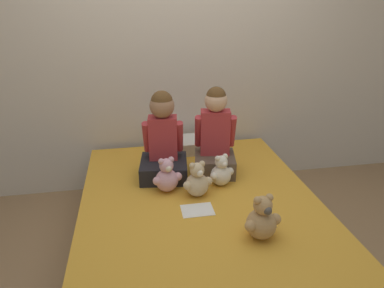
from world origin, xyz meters
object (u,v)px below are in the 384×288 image
at_px(bed, 200,226).
at_px(sign_card, 197,210).
at_px(child_on_left, 163,143).
at_px(pillow_at_headboard, 182,145).
at_px(child_on_right, 215,138).
at_px(teddy_bear_held_by_left_child, 167,177).
at_px(teddy_bear_at_foot_of_bed, 262,220).
at_px(teddy_bear_held_by_right_child, 221,172).
at_px(teddy_bear_between_children, 197,181).

height_order(bed, sign_card, sign_card).
bearing_deg(child_on_left, pillow_at_headboard, 71.21).
bearing_deg(child_on_right, bed, -105.01).
relative_size(teddy_bear_held_by_left_child, sign_card, 1.24).
distance_m(bed, sign_card, 0.25).
height_order(bed, child_on_right, child_on_right).
xyz_separation_m(bed, teddy_bear_held_by_left_child, (-0.21, 0.17, 0.33)).
relative_size(child_on_left, child_on_right, 0.98).
bearing_deg(pillow_at_headboard, teddy_bear_at_foot_of_bed, -78.22).
height_order(teddy_bear_held_by_right_child, teddy_bear_at_foot_of_bed, teddy_bear_at_foot_of_bed).
relative_size(child_on_left, pillow_at_headboard, 1.18).
height_order(child_on_left, teddy_bear_between_children, child_on_left).
distance_m(teddy_bear_held_by_right_child, pillow_at_headboard, 0.68).
bearing_deg(teddy_bear_held_by_right_child, teddy_bear_held_by_left_child, 160.72).
bearing_deg(child_on_right, teddy_bear_at_foot_of_bed, -74.60).
bearing_deg(teddy_bear_held_by_left_child, teddy_bear_at_foot_of_bed, -66.45).
xyz_separation_m(teddy_bear_held_by_left_child, teddy_bear_between_children, (0.20, -0.10, -0.00)).
height_order(teddy_bear_held_by_left_child, teddy_bear_held_by_right_child, teddy_bear_held_by_left_child).
bearing_deg(teddy_bear_held_by_left_child, teddy_bear_held_by_right_child, -12.14).
height_order(bed, teddy_bear_held_by_right_child, teddy_bear_held_by_right_child).
distance_m(pillow_at_headboard, sign_card, 0.95).
relative_size(child_on_left, teddy_bear_between_children, 2.58).
bearing_deg(child_on_left, teddy_bear_between_children, -52.46).
bearing_deg(child_on_left, teddy_bear_held_by_right_child, -22.00).
height_order(child_on_left, teddy_bear_at_foot_of_bed, child_on_left).
bearing_deg(pillow_at_headboard, teddy_bear_between_children, -90.76).
xyz_separation_m(child_on_left, child_on_right, (0.40, -0.00, 0.01)).
bearing_deg(teddy_bear_between_children, child_on_right, 45.95).
xyz_separation_m(child_on_left, sign_card, (0.16, -0.53, -0.27)).
distance_m(bed, child_on_left, 0.67).
bearing_deg(pillow_at_headboard, teddy_bear_held_by_right_child, -73.56).
xyz_separation_m(bed, teddy_bear_at_foot_of_bed, (0.27, -0.44, 0.34)).
xyz_separation_m(bed, pillow_at_headboard, (0.00, 0.83, 0.27)).
xyz_separation_m(child_on_right, teddy_bear_held_by_right_child, (-0.00, -0.22, -0.18)).
distance_m(teddy_bear_held_by_left_child, pillow_at_headboard, 0.70).
height_order(child_on_left, child_on_right, child_on_right).
bearing_deg(child_on_right, child_on_left, -169.59).
bearing_deg(sign_card, teddy_bear_held_by_right_child, 52.01).
distance_m(teddy_bear_between_children, teddy_bear_at_foot_of_bed, 0.58).
distance_m(child_on_right, pillow_at_headboard, 0.52).
distance_m(child_on_left, teddy_bear_between_children, 0.43).
bearing_deg(bed, teddy_bear_at_foot_of_bed, -59.09).
relative_size(bed, sign_card, 9.53).
bearing_deg(child_on_left, teddy_bear_at_foot_of_bed, -53.58).
relative_size(bed, teddy_bear_held_by_left_child, 7.68).
distance_m(bed, teddy_bear_between_children, 0.34).
relative_size(child_on_left, sign_card, 3.18).
height_order(teddy_bear_held_by_right_child, sign_card, teddy_bear_held_by_right_child).
distance_m(child_on_left, child_on_right, 0.40).
height_order(teddy_bear_at_foot_of_bed, sign_card, teddy_bear_at_foot_of_bed).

